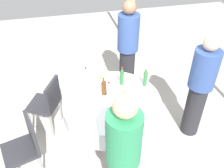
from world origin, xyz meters
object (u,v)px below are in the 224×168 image
object	(u,v)px
wine_glass_rear	(75,105)
chair_left	(48,101)
dining_table	(112,107)
bottle_clear_east	(80,80)
bottle_clear_north	(86,77)
plate_west	(123,92)
person_right	(200,87)
bottle_green_rear	(122,76)
bottle_green_left	(145,77)
chair_north	(26,144)
bottle_clear_right	(129,97)
wine_glass_east	(137,109)
plate_south	(100,79)
person_near	(123,156)
person_far	(128,49)
bottle_brown_near	(104,87)
bottle_clear_far	(109,91)

from	to	relation	value
wine_glass_rear	chair_left	size ratio (longest dim) A/B	0.16
dining_table	bottle_clear_east	distance (m)	0.57
bottle_clear_north	plate_west	bearing A→B (deg)	144.37
wine_glass_rear	person_right	distance (m)	1.68
dining_table	bottle_green_rear	size ratio (longest dim) A/B	4.62
bottle_clear_north	wine_glass_rear	bearing A→B (deg)	68.17
bottle_clear_north	person_right	world-z (taller)	person_right
bottle_green_left	chair_north	world-z (taller)	bottle_green_left
bottle_clear_right	plate_west	size ratio (longest dim) A/B	0.95
bottle_clear_right	plate_west	xyz separation A→B (m)	(0.02, -0.22, -0.10)
bottle_clear_right	wine_glass_east	bearing A→B (deg)	97.51
plate_south	person_right	xyz separation A→B (m)	(-1.25, 0.61, 0.08)
wine_glass_east	plate_west	bearing A→B (deg)	-84.04
bottle_clear_right	person_near	world-z (taller)	person_near
dining_table	bottle_green_left	xyz separation A→B (m)	(-0.52, -0.18, 0.29)
person_far	chair_north	distance (m)	2.12
bottle_green_left	wine_glass_rear	size ratio (longest dim) A/B	2.08
chair_north	dining_table	bearing A→B (deg)	-90.00
bottle_green_left	wine_glass_east	distance (m)	0.64
bottle_green_left	wine_glass_rear	xyz separation A→B (m)	(1.01, 0.32, -0.03)
bottle_green_left	plate_south	xyz separation A→B (m)	(0.58, -0.29, -0.13)
person_right	chair_left	distance (m)	2.14
bottle_clear_east	person_near	xyz separation A→B (m)	(-0.25, 1.32, -0.02)
person_far	person_right	distance (m)	1.32
bottle_brown_near	person_near	world-z (taller)	person_near
plate_west	person_near	world-z (taller)	person_near
bottle_green_rear	bottle_green_left	xyz separation A→B (m)	(-0.31, 0.10, 0.00)
person_far	chair_left	xyz separation A→B (m)	(1.35, 0.56, -0.38)
bottle_clear_right	person_far	size ratio (longest dim) A/B	0.14
dining_table	plate_south	bearing A→B (deg)	-81.92
bottle_clear_far	bottle_green_rear	size ratio (longest dim) A/B	0.90
bottle_clear_north	plate_west	size ratio (longest dim) A/B	1.08
bottle_green_left	plate_west	bearing A→B (deg)	15.96
wine_glass_east	person_near	xyz separation A→B (m)	(0.34, 0.61, -0.00)
dining_table	person_right	world-z (taller)	person_right
wine_glass_east	plate_south	xyz separation A→B (m)	(0.29, -0.86, -0.10)
person_far	chair_north	xyz separation A→B (m)	(1.63, 1.30, -0.38)
dining_table	wine_glass_east	size ratio (longest dim) A/B	8.26
wine_glass_rear	plate_south	xyz separation A→B (m)	(-0.43, -0.60, -0.09)
dining_table	bottle_clear_right	distance (m)	0.35
dining_table	bottle_green_rear	distance (m)	0.45
plate_west	plate_south	xyz separation A→B (m)	(0.24, -0.39, 0.00)
bottle_clear_north	bottle_clear_far	bearing A→B (deg)	122.91
bottle_clear_right	bottle_clear_far	bearing A→B (deg)	-36.41
chair_north	person_near	bearing A→B (deg)	-139.63
bottle_clear_east	chair_north	world-z (taller)	bottle_clear_east
dining_table	plate_west	world-z (taller)	plate_west
dining_table	person_near	world-z (taller)	person_near
bottle_clear_far	wine_glass_east	distance (m)	0.49
dining_table	plate_south	distance (m)	0.50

